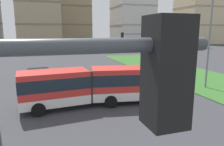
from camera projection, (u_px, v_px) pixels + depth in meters
articulated_bus at (95, 85)px, 17.40m from camera, size 12.01×3.53×3.00m
car_silver_hatch at (40, 75)px, 25.83m from camera, size 4.57×2.41×1.58m
traffic_light_far_right at (141, 46)px, 28.68m from camera, size 4.57×0.28×5.83m
streetlight_median at (210, 37)px, 21.87m from camera, size 0.70×0.28×9.80m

